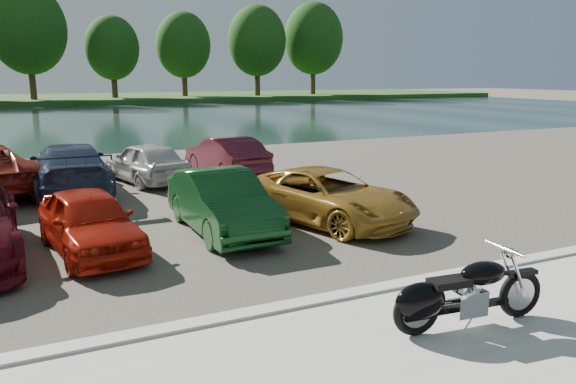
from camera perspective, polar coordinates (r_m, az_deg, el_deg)
name	(u,v)px	position (r m, az deg, el deg)	size (l,w,h in m)	color
ground	(453,354)	(7.54, 16.41, -15.55)	(200.00, 200.00, 0.00)	#595447
kerb	(365,293)	(8.95, 7.79, -10.18)	(60.00, 0.30, 0.14)	#AAA8A0
parking_lot	(198,190)	(16.90, -9.10, 0.17)	(60.00, 18.00, 0.04)	#3F3932
river	(88,120)	(45.27, -19.68, 6.90)	(120.00, 40.00, 0.00)	#1A302E
far_bank	(59,99)	(77.10, -22.27, 8.73)	(120.00, 24.00, 0.60)	#254B1B
far_trees	(97,38)	(71.37, -18.81, 14.58)	(70.25, 10.68, 12.52)	#3C2B16
motorcycle	(457,295)	(7.83, 16.75, -10.01)	(2.33, 0.75, 1.05)	black
car_4	(89,222)	(11.39, -19.53, -2.85)	(1.44, 3.58, 1.22)	#A91A0B
car_5	(222,202)	(12.17, -6.71, -1.03)	(1.42, 4.06, 1.34)	#114019
car_6	(326,196)	(12.96, 3.93, -0.42)	(2.05, 4.44, 1.23)	#A57626
car_11	(70,168)	(17.25, -21.29, 2.26)	(2.04, 5.01, 1.45)	#293551
car_12	(146,162)	(18.25, -14.25, 2.97)	(1.55, 3.84, 1.31)	beige
car_13	(226,156)	(18.98, -6.31, 3.63)	(1.41, 4.03, 1.33)	#4D1420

